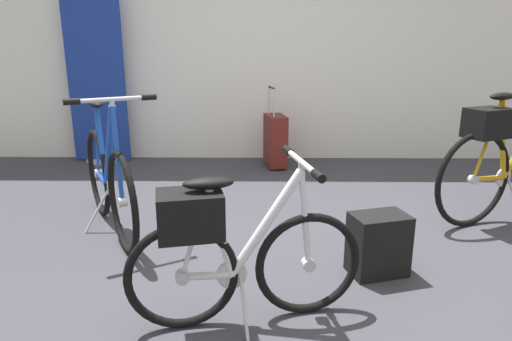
# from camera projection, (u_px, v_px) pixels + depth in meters

# --- Properties ---
(ground_plane) EXTENTS (7.39, 7.39, 0.00)m
(ground_plane) POSITION_uv_depth(u_px,v_px,m) (260.00, 270.00, 2.62)
(ground_plane) COLOR #38383F
(back_wall) EXTENTS (7.39, 0.10, 3.14)m
(back_wall) POSITION_uv_depth(u_px,v_px,m) (261.00, 11.00, 4.77)
(back_wall) COLOR white
(back_wall) RESTS_ON ground_plane
(floor_banner_stand) EXTENTS (0.60, 0.36, 1.79)m
(floor_banner_stand) POSITION_uv_depth(u_px,v_px,m) (97.00, 87.00, 4.80)
(floor_banner_stand) COLOR #B7B7BC
(floor_banner_stand) RESTS_ON ground_plane
(folding_bike_foreground) EXTENTS (1.08, 0.53, 0.78)m
(folding_bike_foreground) POSITION_uv_depth(u_px,v_px,m) (230.00, 248.00, 2.04)
(folding_bike_foreground) COLOR black
(folding_bike_foreground) RESTS_ON ground_plane
(display_bike_left) EXTENTS (0.76, 1.21, 0.96)m
(display_bike_left) POSITION_uv_depth(u_px,v_px,m) (109.00, 180.00, 3.08)
(display_bike_left) COLOR black
(display_bike_left) RESTS_ON ground_plane
(rolling_suitcase) EXTENTS (0.25, 0.39, 0.83)m
(rolling_suitcase) POSITION_uv_depth(u_px,v_px,m) (275.00, 140.00, 4.71)
(rolling_suitcase) COLOR maroon
(rolling_suitcase) RESTS_ON ground_plane
(backpack_on_floor) EXTENTS (0.35, 0.30, 0.35)m
(backpack_on_floor) POSITION_uv_depth(u_px,v_px,m) (378.00, 244.00, 2.55)
(backpack_on_floor) COLOR black
(backpack_on_floor) RESTS_ON ground_plane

